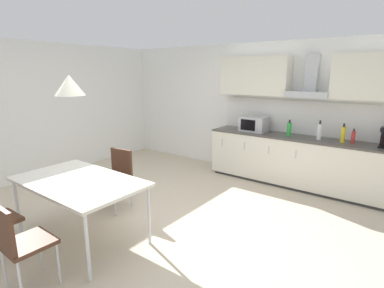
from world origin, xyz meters
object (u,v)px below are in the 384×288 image
(bottle_white, at_px, (319,132))
(microwave, at_px, (254,124))
(bottle_red, at_px, (353,137))
(bottle_yellow, at_px, (343,134))
(pendant_lamp, at_px, (70,85))
(chair_near_right, at_px, (18,239))
(chair_far_left, at_px, (117,173))
(dining_table, at_px, (79,183))
(bottle_green, at_px, (289,129))

(bottle_white, bearing_deg, microwave, 179.32)
(microwave, bearing_deg, bottle_red, 1.83)
(bottle_yellow, distance_m, pendant_lamp, 4.01)
(chair_near_right, height_order, pendant_lamp, pendant_lamp)
(bottle_white, distance_m, bottle_yellow, 0.36)
(bottle_yellow, xyz_separation_m, pendant_lamp, (-2.14, -3.29, 0.82))
(bottle_red, relative_size, bottle_yellow, 0.75)
(bottle_white, xyz_separation_m, chair_far_left, (-2.15, -2.44, -0.49))
(microwave, height_order, chair_far_left, microwave)
(microwave, relative_size, bottle_red, 2.13)
(dining_table, height_order, chair_far_left, chair_far_left)
(bottle_red, bearing_deg, chair_far_left, -136.48)
(bottle_green, bearing_deg, pendant_lamp, -111.02)
(bottle_red, height_order, chair_far_left, bottle_red)
(microwave, height_order, chair_near_right, microwave)
(bottle_green, height_order, chair_far_left, bottle_green)
(microwave, height_order, dining_table, microwave)
(microwave, relative_size, dining_table, 0.31)
(chair_near_right, bearing_deg, chair_far_left, 112.68)
(microwave, xyz_separation_m, pendant_lamp, (-0.61, -3.30, 0.80))
(chair_far_left, bearing_deg, bottle_green, 56.54)
(bottle_yellow, distance_m, chair_near_right, 4.54)
(bottle_green, xyz_separation_m, chair_near_right, (-0.93, -4.17, -0.47))
(bottle_green, xyz_separation_m, pendant_lamp, (-1.28, -3.32, 0.83))
(chair_near_right, bearing_deg, bottle_white, 70.80)
(microwave, distance_m, bottle_green, 0.66)
(pendant_lamp, bearing_deg, dining_table, 0.00)
(dining_table, distance_m, chair_far_left, 0.94)
(microwave, xyz_separation_m, bottle_white, (1.17, -0.01, -0.01))
(bottle_red, bearing_deg, pendant_lamp, -124.22)
(bottle_white, bearing_deg, chair_far_left, -131.35)
(microwave, relative_size, chair_far_left, 0.55)
(chair_near_right, height_order, chair_far_left, same)
(microwave, relative_size, bottle_green, 1.74)
(pendant_lamp, bearing_deg, microwave, 79.45)
(bottle_green, height_order, dining_table, bottle_green)
(bottle_white, xyz_separation_m, bottle_green, (-0.51, 0.04, -0.02))
(bottle_white, height_order, dining_table, bottle_white)
(microwave, xyz_separation_m, bottle_yellow, (1.53, -0.01, -0.01))
(bottle_green, xyz_separation_m, dining_table, (-1.28, -3.32, -0.29))
(chair_far_left, bearing_deg, dining_table, -67.00)
(bottle_green, bearing_deg, chair_near_right, -102.55)
(microwave, xyz_separation_m, bottle_green, (0.66, 0.02, -0.02))
(bottle_red, relative_size, dining_table, 0.14)
(microwave, bearing_deg, dining_table, -100.55)
(bottle_red, height_order, chair_near_right, bottle_red)
(dining_table, bearing_deg, bottle_red, 55.78)
(microwave, distance_m, bottle_white, 1.17)
(bottle_red, xyz_separation_m, dining_table, (-2.28, -3.35, -0.27))
(bottle_green, xyz_separation_m, bottle_yellow, (0.87, -0.03, 0.01))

